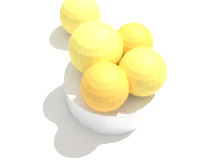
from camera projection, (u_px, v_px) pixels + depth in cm
name	position (u px, v px, depth cm)	size (l,w,h in cm)	color
ground_plane	(112.00, 99.00, 53.10)	(110.00, 110.00, 2.00)	silver
fruit_bowl	(112.00, 87.00, 50.51)	(14.16, 14.16, 4.89)	white
orange_in_bowl_0	(105.00, 87.00, 43.09)	(6.47, 6.47, 6.47)	orange
orange_in_bowl_1	(133.00, 43.00, 48.45)	(6.03, 6.03, 6.03)	orange
orange_in_bowl_2	(142.00, 72.00, 44.56)	(6.67, 6.67, 6.67)	yellow
orange_in_bowl_3	(96.00, 49.00, 46.51)	(7.75, 7.75, 7.75)	yellow
orange_loose_0	(80.00, 15.00, 58.72)	(7.41, 7.41, 7.41)	yellow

